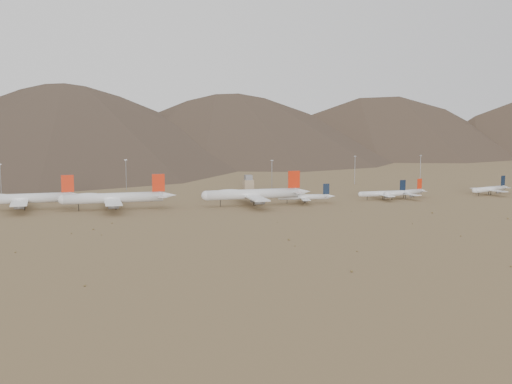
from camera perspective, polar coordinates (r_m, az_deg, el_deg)
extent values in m
plane|color=#92714B|center=(417.36, -0.90, -1.72)|extent=(3000.00, 3000.00, 0.00)
cylinder|color=silver|center=(448.74, -20.05, -0.55)|extent=(62.94, 10.29, 6.47)
cone|color=silver|center=(448.39, -15.57, -0.33)|extent=(11.61, 6.50, 5.83)
cube|color=silver|center=(448.92, -20.20, -0.68)|extent=(13.51, 57.94, 0.81)
cube|color=silver|center=(448.25, -16.21, -0.33)|extent=(6.96, 22.13, 0.39)
cube|color=red|center=(447.29, -16.41, 0.72)|extent=(8.17, 1.08, 11.49)
cylinder|color=black|center=(450.98, -19.85, -1.20)|extent=(0.52, 0.52, 4.39)
cylinder|color=black|center=(447.78, -19.87, -1.26)|extent=(0.52, 0.52, 4.39)
cylinder|color=slate|center=(460.50, -20.13, -0.70)|extent=(6.43, 3.29, 2.91)
cylinder|color=slate|center=(437.75, -20.26, -1.08)|extent=(6.43, 3.29, 2.91)
cylinder|color=slate|center=(470.75, -20.08, -0.54)|extent=(6.43, 3.29, 2.91)
cylinder|color=slate|center=(427.51, -20.33, -1.26)|extent=(6.43, 3.29, 2.91)
cylinder|color=silver|center=(433.68, -12.54, -0.51)|extent=(64.49, 8.12, 6.65)
sphere|color=silver|center=(433.40, -16.79, -0.65)|extent=(6.52, 6.52, 6.52)
cone|color=silver|center=(436.76, -7.81, -0.29)|extent=(11.72, 6.25, 5.98)
cube|color=silver|center=(433.75, -12.70, -0.65)|extent=(11.64, 59.21, 0.83)
cube|color=silver|center=(436.11, -8.48, -0.29)|extent=(6.30, 22.54, 0.40)
cube|color=red|center=(434.98, -8.67, 0.82)|extent=(8.38, 0.79, 11.80)
cylinder|color=black|center=(433.97, -15.49, -1.34)|extent=(0.43, 0.43, 4.50)
cylinder|color=black|center=(436.13, -12.36, -1.21)|extent=(0.54, 0.54, 4.50)
cylinder|color=black|center=(432.84, -12.34, -1.27)|extent=(0.54, 0.54, 4.50)
ellipsoid|color=silver|center=(433.01, -14.75, -0.34)|extent=(20.70, 5.46, 3.99)
cylinder|color=slate|center=(445.65, -12.77, -0.67)|extent=(6.50, 3.14, 2.99)
cylinder|color=slate|center=(422.28, -12.62, -1.07)|extent=(6.50, 3.14, 2.99)
cylinder|color=slate|center=(456.17, -12.83, -0.50)|extent=(6.50, 3.14, 2.99)
cylinder|color=slate|center=(411.78, -12.55, -1.27)|extent=(6.50, 3.14, 2.99)
cylinder|color=silver|center=(442.83, -0.30, -0.18)|extent=(65.55, 8.40, 6.76)
sphere|color=silver|center=(435.51, -4.46, -0.32)|extent=(6.62, 6.62, 6.62)
cone|color=silver|center=(453.63, 4.17, 0.04)|extent=(11.92, 6.38, 6.08)
cube|color=silver|center=(442.62, -0.46, -0.32)|extent=(11.97, 60.20, 0.84)
cube|color=silver|center=(451.89, 3.54, 0.04)|extent=(6.46, 22.92, 0.41)
cube|color=red|center=(450.52, 3.40, 1.13)|extent=(8.52, 0.82, 11.99)
cylinder|color=black|center=(438.21, -3.19, -1.01)|extent=(0.44, 0.44, 4.58)
cylinder|color=black|center=(445.52, -0.19, -0.87)|extent=(0.55, 0.55, 4.58)
cylinder|color=black|center=(442.29, -0.08, -0.93)|extent=(0.55, 0.55, 4.58)
ellipsoid|color=silver|center=(438.51, -2.45, -0.01)|extent=(21.05, 5.59, 4.06)
cylinder|color=slate|center=(454.33, -0.85, -0.34)|extent=(6.61, 3.20, 3.04)
cylinder|color=slate|center=(431.36, -0.05, -0.73)|extent=(6.61, 3.20, 3.04)
cylinder|color=slate|center=(464.71, -1.19, -0.18)|extent=(6.61, 3.20, 3.04)
cylinder|color=slate|center=(421.06, 0.34, -0.92)|extent=(6.61, 3.20, 3.04)
cylinder|color=silver|center=(455.72, 4.29, -0.44)|extent=(34.87, 8.60, 3.77)
sphere|color=silver|center=(452.99, 2.13, -0.47)|extent=(3.69, 3.69, 3.69)
cone|color=silver|center=(459.51, 6.68, -0.37)|extent=(6.66, 4.23, 3.39)
cube|color=silver|center=(455.67, 4.21, -0.51)|extent=(9.67, 30.22, 0.47)
cube|color=silver|center=(458.90, 6.34, -0.37)|extent=(4.68, 11.62, 0.23)
cube|color=black|center=(458.12, 6.26, 0.28)|extent=(4.51, 0.97, 7.43)
cylinder|color=black|center=(454.16, 2.78, -0.86)|extent=(0.40, 0.40, 2.58)
cylinder|color=black|center=(457.18, 4.35, -0.82)|extent=(0.50, 0.50, 2.58)
cylinder|color=black|center=(455.34, 4.40, -0.85)|extent=(0.50, 0.50, 2.58)
cylinder|color=slate|center=(463.92, 4.02, -0.49)|extent=(3.67, 2.17, 1.69)
cylinder|color=slate|center=(447.67, 4.39, -0.77)|extent=(3.67, 2.17, 1.69)
cylinder|color=silver|center=(482.62, 11.19, -0.13)|extent=(35.72, 5.25, 3.87)
sphere|color=silver|center=(474.72, 9.29, -0.20)|extent=(3.79, 3.79, 3.79)
cone|color=silver|center=(492.04, 13.26, -0.01)|extent=(6.54, 3.73, 3.48)
cube|color=silver|center=(482.36, 11.12, -0.20)|extent=(6.88, 30.71, 0.48)
cube|color=silver|center=(490.64, 12.97, -0.01)|extent=(3.65, 11.71, 0.23)
cube|color=black|center=(489.69, 12.91, 0.61)|extent=(4.64, 0.53, 7.63)
cylinder|color=black|center=(477.44, 9.86, -0.57)|extent=(0.41, 0.41, 2.64)
cylinder|color=black|center=(484.20, 11.21, -0.49)|extent=(0.51, 0.51, 2.64)
cylinder|color=black|center=(482.50, 11.31, -0.52)|extent=(0.51, 0.51, 2.64)
cylinder|color=slate|center=(490.02, 10.66, -0.19)|extent=(3.62, 1.88, 1.74)
cylinder|color=slate|center=(474.97, 11.59, -0.44)|extent=(3.62, 1.88, 1.74)
cylinder|color=silver|center=(491.44, 13.03, -0.05)|extent=(34.82, 15.35, 3.86)
sphere|color=silver|center=(478.83, 11.56, -0.19)|extent=(3.78, 3.78, 3.78)
cone|color=silver|center=(505.89, 14.59, 0.13)|extent=(7.18, 5.39, 3.47)
cube|color=silver|center=(491.00, 12.97, -0.12)|extent=(15.41, 30.63, 0.48)
cube|color=silver|center=(503.79, 14.37, 0.12)|extent=(6.83, 11.98, 0.23)
cube|color=red|center=(502.68, 14.34, 0.72)|extent=(4.48, 1.85, 7.61)
cylinder|color=black|center=(482.98, 12.00, -0.53)|extent=(0.41, 0.41, 2.64)
cylinder|color=black|center=(493.00, 13.00, -0.41)|extent=(0.51, 0.51, 2.64)
cylinder|color=black|center=(491.68, 13.16, -0.43)|extent=(0.51, 0.51, 2.64)
cylinder|color=slate|center=(497.00, 12.26, -0.13)|extent=(3.93, 2.81, 1.74)
cylinder|color=slate|center=(485.30, 13.69, -0.34)|extent=(3.93, 2.81, 1.74)
cylinder|color=silver|center=(532.94, 20.03, 0.25)|extent=(35.41, 15.62, 3.92)
sphere|color=silver|center=(518.64, 18.84, 0.12)|extent=(3.84, 3.84, 3.84)
cone|color=silver|center=(549.19, 21.30, 0.41)|extent=(7.30, 5.48, 3.53)
cube|color=silver|center=(532.43, 19.99, 0.18)|extent=(15.67, 31.15, 0.49)
cube|color=silver|center=(546.84, 21.13, 0.40)|extent=(6.95, 12.18, 0.24)
cube|color=black|center=(545.71, 21.11, 0.96)|extent=(4.55, 1.88, 7.74)
cylinder|color=black|center=(523.28, 19.19, -0.20)|extent=(0.41, 0.41, 2.68)
cylinder|color=black|center=(534.47, 19.98, -0.09)|extent=(0.52, 0.52, 2.68)
cylinder|color=black|center=(533.31, 20.15, -0.11)|extent=(0.52, 0.52, 2.68)
cylinder|color=slate|center=(537.72, 19.24, 0.17)|extent=(3.99, 2.86, 1.77)
cylinder|color=slate|center=(527.44, 20.73, -0.02)|extent=(3.99, 2.86, 1.77)
cube|color=tan|center=(539.51, -0.68, 0.67)|extent=(8.00, 8.00, 8.00)
cube|color=slate|center=(538.89, -0.68, 1.31)|extent=(6.00, 6.00, 4.00)
cylinder|color=gray|center=(521.10, -21.74, 0.90)|extent=(0.50, 0.50, 25.00)
cube|color=gray|center=(520.03, -21.81, 2.30)|extent=(2.00, 0.60, 0.80)
cylinder|color=gray|center=(542.86, -11.47, 1.48)|extent=(0.50, 0.50, 25.00)
cube|color=gray|center=(541.83, -11.51, 2.82)|extent=(2.00, 0.60, 0.80)
cylinder|color=gray|center=(525.76, 1.42, 1.44)|extent=(0.50, 0.50, 25.00)
cube|color=gray|center=(524.69, 1.42, 2.83)|extent=(2.00, 0.60, 0.80)
cylinder|color=gray|center=(584.89, 8.78, 1.91)|extent=(0.50, 0.50, 25.00)
cube|color=gray|center=(583.93, 8.80, 3.17)|extent=(2.00, 0.60, 0.80)
cylinder|color=gray|center=(607.98, 14.40, 1.96)|extent=(0.50, 0.50, 25.00)
cube|color=gray|center=(607.06, 14.44, 3.17)|extent=(2.00, 0.60, 0.80)
ellipsoid|color=brown|center=(380.01, 13.73, -2.75)|extent=(0.60, 0.60, 0.35)
ellipsoid|color=brown|center=(307.54, 3.49, -4.80)|extent=(0.64, 0.64, 0.47)
ellipsoid|color=brown|center=(352.22, -16.09, -3.56)|extent=(0.79, 0.79, 0.54)
ellipsoid|color=brown|center=(348.12, 17.74, -3.73)|extent=(0.75, 0.75, 0.61)
ellipsoid|color=brown|center=(414.95, 21.48, -2.19)|extent=(1.07, 1.07, 0.91)
ellipsoid|color=brown|center=(378.75, -12.68, -2.72)|extent=(0.89, 0.89, 0.71)
ellipsoid|color=brown|center=(286.42, 21.71, -6.15)|extent=(0.86, 0.86, 0.67)
ellipsoid|color=brown|center=(260.66, 8.50, -6.96)|extent=(1.10, 1.10, 0.89)
ellipsoid|color=brown|center=(298.92, 8.97, -5.22)|extent=(0.75, 0.75, 0.49)
ellipsoid|color=brown|center=(344.15, -13.55, -3.73)|extent=(0.53, 0.53, 0.46)
ellipsoid|color=brown|center=(373.24, 1.90, -2.72)|extent=(0.58, 0.58, 0.33)
ellipsoid|color=brown|center=(312.96, -20.60, -5.03)|extent=(0.98, 0.98, 0.51)
ellipsoid|color=brown|center=(420.52, 8.50, -1.70)|extent=(0.58, 0.58, 0.37)
ellipsoid|color=brown|center=(245.52, -14.96, -8.04)|extent=(1.07, 1.07, 0.55)
ellipsoid|color=brown|center=(321.83, 2.95, -4.24)|extent=(1.10, 1.10, 0.83)
ellipsoid|color=brown|center=(361.21, -14.26, -3.23)|extent=(0.93, 0.93, 0.73)
ellipsoid|color=brown|center=(423.29, 15.40, -1.78)|extent=(1.06, 1.06, 0.90)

